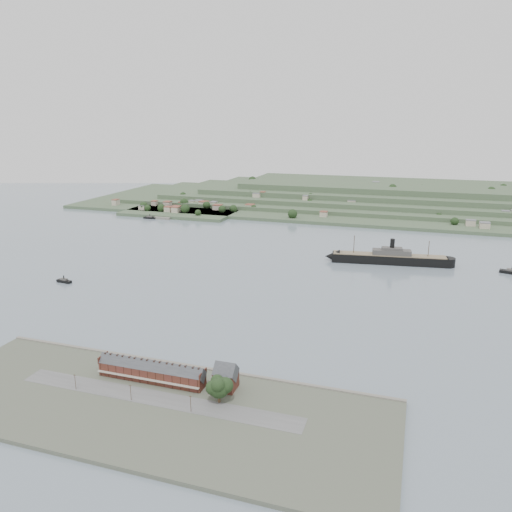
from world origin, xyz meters
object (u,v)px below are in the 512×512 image
(terrace_row, at_px, (152,371))
(gabled_building, at_px, (226,377))
(steamship, at_px, (386,258))
(fig_tree, at_px, (219,387))
(tugboat, at_px, (64,281))

(terrace_row, height_order, gabled_building, gabled_building)
(steamship, distance_m, fig_tree, 267.01)
(steamship, bearing_deg, fig_tree, -101.84)
(steamship, height_order, tugboat, steamship)
(gabled_building, height_order, tugboat, gabled_building)
(tugboat, bearing_deg, steamship, 29.54)
(gabled_building, height_order, fig_tree, gabled_building)
(terrace_row, bearing_deg, steamship, 69.60)
(gabled_building, distance_m, fig_tree, 12.73)
(terrace_row, distance_m, steamship, 269.76)
(terrace_row, xyz_separation_m, tugboat, (-145.21, 117.29, -5.39))
(gabled_building, xyz_separation_m, steamship, (56.52, 248.81, -3.14))
(steamship, xyz_separation_m, tugboat, (-239.23, -135.54, -3.60))
(terrace_row, distance_m, gabled_building, 37.74)
(gabled_building, distance_m, steamship, 255.17)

